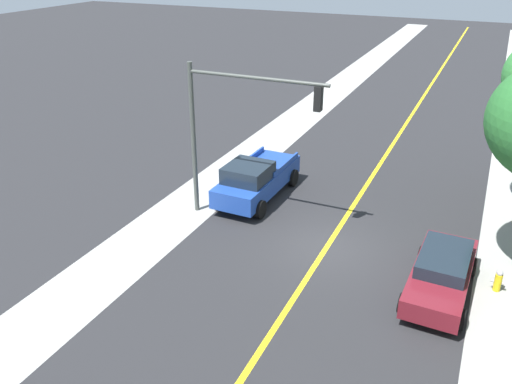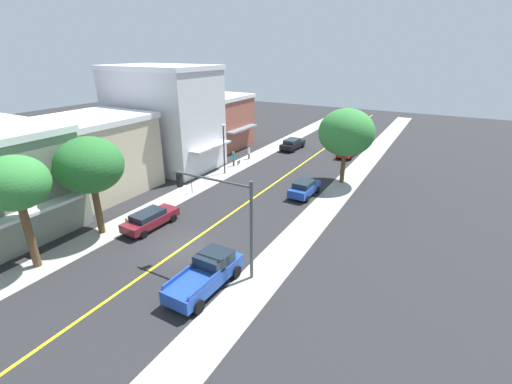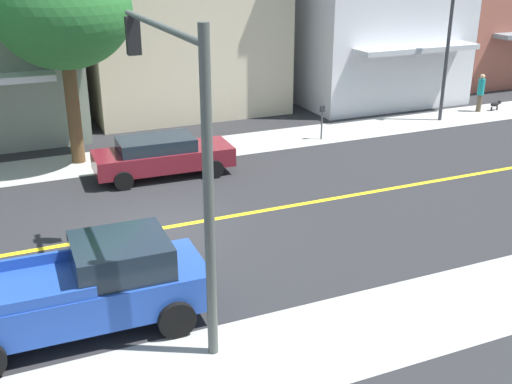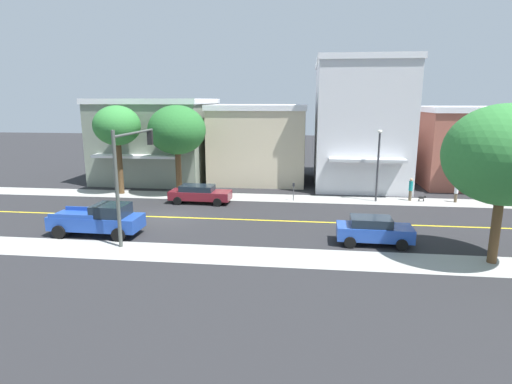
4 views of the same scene
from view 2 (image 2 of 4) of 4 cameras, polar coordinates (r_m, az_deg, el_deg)
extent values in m
plane|color=#262628|center=(26.03, -11.83, -8.83)|extent=(140.00, 140.00, 0.00)
cube|color=#9E9E99|center=(30.41, -21.49, -5.22)|extent=(2.76, 126.00, 0.01)
cube|color=#9E9E99|center=(22.78, 1.41, -13.25)|extent=(2.76, 126.00, 0.01)
cube|color=yellow|center=(26.03, -11.83, -8.83)|extent=(0.20, 126.00, 0.00)
cube|color=silver|center=(28.01, -33.56, -3.06)|extent=(1.19, 7.93, 0.24)
cube|color=beige|center=(37.70, -24.40, 5.28)|extent=(8.33, 9.00, 6.99)
cube|color=silver|center=(36.91, -25.33, 10.83)|extent=(8.63, 9.30, 0.50)
cube|color=silver|center=(43.42, -14.74, 11.37)|extent=(11.94, 8.14, 11.14)
cube|color=silver|center=(42.78, -15.53, 19.03)|extent=(12.24, 8.44, 0.50)
cube|color=#B7BABF|center=(39.75, -7.35, 7.35)|extent=(1.32, 6.19, 0.24)
cube|color=#935142|center=(51.46, -6.72, 11.11)|extent=(8.20, 8.58, 6.85)
cube|color=silver|center=(50.89, -6.91, 15.18)|extent=(8.50, 8.88, 0.50)
cube|color=slate|center=(49.00, -2.19, 10.26)|extent=(1.10, 6.52, 0.24)
cylinder|color=brown|center=(29.20, -24.36, -2.78)|extent=(0.49, 0.49, 3.72)
ellipsoid|color=#286B2D|center=(27.98, -25.53, 4.02)|extent=(4.78, 4.78, 4.07)
cylinder|color=brown|center=(38.16, 14.00, 3.89)|extent=(0.45, 0.45, 3.28)
ellipsoid|color=#337F38|center=(37.19, 14.54, 9.41)|extent=(5.67, 5.67, 4.82)
cylinder|color=brown|center=(26.65, -32.99, -6.11)|extent=(0.50, 0.50, 4.38)
ellipsoid|color=#337F38|center=(25.35, -34.69, 1.24)|extent=(3.92, 3.92, 3.33)
cylinder|color=yellow|center=(29.99, -20.33, -4.77)|extent=(0.24, 0.24, 0.62)
sphere|color=#B2B2B7|center=(29.82, -20.43, -4.12)|extent=(0.22, 0.22, 0.22)
cylinder|color=#B2B2B7|center=(30.09, -20.56, -4.64)|extent=(0.10, 0.10, 0.10)
cylinder|color=#B2B2B7|center=(29.85, -20.12, -4.80)|extent=(0.10, 0.10, 0.10)
cylinder|color=#4C4C51|center=(35.07, -10.43, 0.73)|extent=(0.07, 0.07, 1.18)
cube|color=#2D2D33|center=(34.82, -10.51, 1.83)|extent=(0.12, 0.18, 0.26)
cylinder|color=#474C47|center=(20.80, -0.74, -6.56)|extent=(0.20, 0.20, 6.41)
cylinder|color=#474C47|center=(21.06, -7.48, 2.12)|extent=(5.66, 0.14, 0.14)
cube|color=black|center=(22.69, -12.37, 1.93)|extent=(0.26, 0.32, 0.90)
sphere|color=red|center=(22.59, -12.43, 2.64)|extent=(0.20, 0.20, 0.20)
sphere|color=yellow|center=(22.69, -12.37, 1.93)|extent=(0.20, 0.20, 0.20)
sphere|color=green|center=(22.79, -12.31, 1.22)|extent=(0.20, 0.20, 0.20)
cylinder|color=#38383D|center=(39.67, -5.25, 6.77)|extent=(0.16, 0.16, 5.42)
ellipsoid|color=silver|center=(39.01, -5.39, 10.82)|extent=(0.70, 0.36, 0.24)
cube|color=red|center=(48.16, 14.70, 6.38)|extent=(1.86, 4.40, 0.67)
cube|color=#19232D|center=(47.81, 14.69, 6.97)|extent=(1.61, 2.39, 0.46)
cylinder|color=black|center=(49.82, 14.15, 6.55)|extent=(0.23, 0.64, 0.64)
cylinder|color=black|center=(49.39, 16.13, 6.21)|extent=(0.23, 0.64, 0.64)
cylinder|color=black|center=(47.15, 13.12, 5.77)|extent=(0.23, 0.64, 0.64)
cylinder|color=black|center=(46.69, 15.21, 5.41)|extent=(0.23, 0.64, 0.64)
cube|color=#1E429E|center=(34.18, 7.92, 0.51)|extent=(1.87, 4.19, 0.75)
cube|color=#19232D|center=(33.78, 7.83, 1.37)|extent=(1.60, 2.28, 0.48)
cylinder|color=black|center=(35.81, 7.48, 0.92)|extent=(0.24, 0.65, 0.64)
cylinder|color=black|center=(35.21, 10.07, 0.38)|extent=(0.24, 0.65, 0.64)
cylinder|color=black|center=(33.48, 5.58, -0.54)|extent=(0.24, 0.65, 0.64)
cylinder|color=black|center=(32.85, 8.33, -1.14)|extent=(0.24, 0.65, 0.64)
cube|color=black|center=(50.47, 6.00, 7.70)|extent=(2.04, 4.80, 0.68)
cube|color=#19232D|center=(50.12, 5.91, 8.30)|extent=(1.73, 2.62, 0.50)
cylinder|color=black|center=(52.31, 5.82, 7.84)|extent=(0.25, 0.65, 0.64)
cylinder|color=black|center=(51.57, 7.69, 7.55)|extent=(0.25, 0.65, 0.64)
cylinder|color=black|center=(49.60, 4.23, 7.10)|extent=(0.25, 0.65, 0.64)
cylinder|color=black|center=(48.81, 6.17, 6.78)|extent=(0.25, 0.65, 0.64)
cube|color=maroon|center=(29.17, -16.79, -4.33)|extent=(1.91, 4.84, 0.65)
cube|color=#19232D|center=(28.80, -17.26, -3.54)|extent=(1.63, 2.63, 0.44)
cylinder|color=black|center=(30.85, -15.71, -3.39)|extent=(0.24, 0.65, 0.64)
cylinder|color=black|center=(29.68, -13.36, -4.18)|extent=(0.24, 0.65, 0.64)
cylinder|color=black|center=(29.05, -20.17, -5.62)|extent=(0.24, 0.65, 0.64)
cylinder|color=black|center=(27.82, -17.84, -6.58)|extent=(0.24, 0.65, 0.64)
cube|color=#1E429E|center=(21.35, -8.35, -13.60)|extent=(2.07, 5.45, 0.82)
cube|color=#19232D|center=(21.55, -6.84, -10.70)|extent=(1.84, 1.99, 0.70)
cube|color=#1E429E|center=(20.90, -12.30, -13.03)|extent=(0.16, 2.82, 0.24)
cube|color=#1E429E|center=(19.91, -8.33, -14.72)|extent=(0.16, 2.82, 0.24)
cylinder|color=black|center=(23.27, -7.37, -11.43)|extent=(0.30, 0.81, 0.80)
cylinder|color=black|center=(22.30, -3.27, -12.92)|extent=(0.30, 0.81, 0.80)
cylinder|color=black|center=(21.07, -13.68, -16.01)|extent=(0.30, 0.81, 0.80)
cylinder|color=black|center=(20.00, -9.39, -18.02)|extent=(0.30, 0.81, 0.80)
cylinder|color=brown|center=(45.57, -1.16, 5.84)|extent=(0.23, 0.23, 0.72)
cylinder|color=silver|center=(45.38, -1.17, 6.67)|extent=(0.30, 0.30, 0.66)
sphere|color=beige|center=(45.27, -1.17, 7.20)|extent=(0.20, 0.20, 0.20)
cylinder|color=brown|center=(42.82, -3.67, 4.79)|extent=(0.24, 0.24, 0.83)
cylinder|color=teal|center=(42.59, -3.70, 5.81)|extent=(0.32, 0.32, 0.76)
sphere|color=tan|center=(42.45, -3.72, 6.46)|extent=(0.24, 0.24, 0.24)
ellipsoid|color=black|center=(43.45, -2.87, 4.93)|extent=(0.24, 0.52, 0.23)
sphere|color=black|center=(43.66, -2.69, 5.11)|extent=(0.18, 0.18, 0.18)
cylinder|color=black|center=(43.66, -2.75, 4.72)|extent=(0.08, 0.08, 0.21)
cylinder|color=black|center=(43.36, -2.99, 4.59)|extent=(0.08, 0.08, 0.21)
camera|label=1|loc=(39.09, -1.79, 18.39)|focal=37.28mm
camera|label=3|loc=(13.68, 29.64, -5.36)|focal=43.76mm
camera|label=4|loc=(28.94, 52.77, 2.89)|focal=29.50mm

